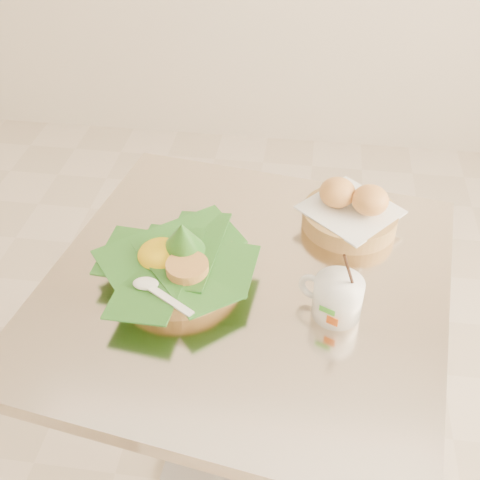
# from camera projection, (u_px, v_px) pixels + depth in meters

# --- Properties ---
(cafe_table) EXTENTS (0.80, 0.80, 0.75)m
(cafe_table) POSITION_uv_depth(u_px,v_px,m) (245.00, 361.00, 1.21)
(cafe_table) COLOR gray
(cafe_table) RESTS_ON floor
(rice_basket) EXTENTS (0.28, 0.28, 0.14)m
(rice_basket) POSITION_uv_depth(u_px,v_px,m) (177.00, 261.00, 1.06)
(rice_basket) COLOR tan
(rice_basket) RESTS_ON cafe_table
(bread_basket) EXTENTS (0.22, 0.22, 0.10)m
(bread_basket) POSITION_uv_depth(u_px,v_px,m) (351.00, 211.00, 1.17)
(bread_basket) COLOR tan
(bread_basket) RESTS_ON cafe_table
(coffee_mug) EXTENTS (0.11, 0.09, 0.14)m
(coffee_mug) POSITION_uv_depth(u_px,v_px,m) (337.00, 297.00, 0.99)
(coffee_mug) COLOR white
(coffee_mug) RESTS_ON cafe_table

